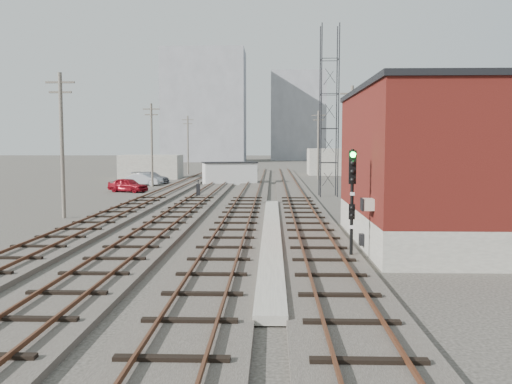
{
  "coord_description": "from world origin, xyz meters",
  "views": [
    {
      "loc": [
        0.55,
        -13.23,
        4.58
      ],
      "look_at": [
        -0.29,
        14.01,
        2.2
      ],
      "focal_mm": 38.0,
      "sensor_mm": 36.0,
      "label": 1
    }
  ],
  "objects_px": {
    "signal_mast": "(352,194)",
    "site_trailer": "(230,173)",
    "car_red": "(128,185)",
    "car_silver": "(145,179)",
    "switch_stand": "(198,190)",
    "car_grey": "(151,178)"
  },
  "relations": [
    {
      "from": "signal_mast",
      "to": "car_silver",
      "type": "relative_size",
      "value": 1.08
    },
    {
      "from": "signal_mast",
      "to": "car_red",
      "type": "xyz_separation_m",
      "value": [
        -17.17,
        30.46,
        -1.96
      ]
    },
    {
      "from": "switch_stand",
      "to": "car_red",
      "type": "xyz_separation_m",
      "value": [
        -7.57,
        5.31,
        0.01
      ]
    },
    {
      "from": "car_grey",
      "to": "site_trailer",
      "type": "bearing_deg",
      "value": -76.04
    },
    {
      "from": "switch_stand",
      "to": "car_grey",
      "type": "height_order",
      "value": "switch_stand"
    },
    {
      "from": "signal_mast",
      "to": "car_grey",
      "type": "relative_size",
      "value": 0.94
    },
    {
      "from": "site_trailer",
      "to": "car_grey",
      "type": "xyz_separation_m",
      "value": [
        -9.52,
        1.67,
        -0.63
      ]
    },
    {
      "from": "site_trailer",
      "to": "signal_mast",
      "type": "bearing_deg",
      "value": -93.55
    },
    {
      "from": "switch_stand",
      "to": "car_silver",
      "type": "relative_size",
      "value": 0.35
    },
    {
      "from": "car_red",
      "to": "car_silver",
      "type": "height_order",
      "value": "car_red"
    },
    {
      "from": "site_trailer",
      "to": "car_silver",
      "type": "distance_m",
      "value": 9.7
    },
    {
      "from": "signal_mast",
      "to": "car_silver",
      "type": "bearing_deg",
      "value": 114.18
    },
    {
      "from": "site_trailer",
      "to": "car_grey",
      "type": "height_order",
      "value": "site_trailer"
    },
    {
      "from": "car_red",
      "to": "car_grey",
      "type": "relative_size",
      "value": 0.86
    },
    {
      "from": "switch_stand",
      "to": "car_red",
      "type": "distance_m",
      "value": 9.25
    },
    {
      "from": "signal_mast",
      "to": "site_trailer",
      "type": "xyz_separation_m",
      "value": [
        -8.11,
        40.88,
        -1.33
      ]
    },
    {
      "from": "car_red",
      "to": "signal_mast",
      "type": "bearing_deg",
      "value": -127.75
    },
    {
      "from": "site_trailer",
      "to": "car_red",
      "type": "bearing_deg",
      "value": -145.79
    },
    {
      "from": "switch_stand",
      "to": "site_trailer",
      "type": "bearing_deg",
      "value": 80.79
    },
    {
      "from": "signal_mast",
      "to": "switch_stand",
      "type": "height_order",
      "value": "signal_mast"
    },
    {
      "from": "signal_mast",
      "to": "car_red",
      "type": "bearing_deg",
      "value": 119.42
    },
    {
      "from": "switch_stand",
      "to": "car_silver",
      "type": "bearing_deg",
      "value": 115.79
    }
  ]
}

